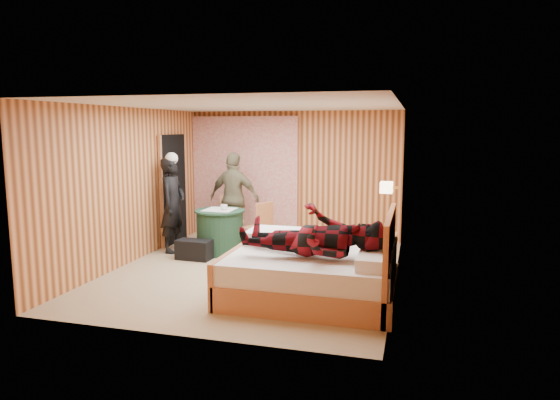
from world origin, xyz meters
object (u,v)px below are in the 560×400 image
(wall_lamp, at_px, (387,187))
(duffel_bag, at_px, (194,250))
(chair_far, at_px, (232,216))
(bed, at_px, (314,272))
(chair_near, at_px, (260,224))
(woman_standing, at_px, (173,205))
(man_at_table, at_px, (234,198))
(man_on_bed, at_px, (313,224))
(round_table, at_px, (220,231))
(nightstand, at_px, (381,254))

(wall_lamp, relative_size, duffel_bag, 0.45)
(chair_far, bearing_deg, bed, -75.49)
(wall_lamp, xyz_separation_m, duffel_bag, (-3.11, -0.07, -1.14))
(chair_far, height_order, duffel_bag, chair_far)
(chair_far, bearing_deg, chair_near, -63.29)
(woman_standing, distance_m, man_at_table, 1.19)
(chair_near, distance_m, man_on_bed, 2.63)
(round_table, bearing_deg, man_at_table, 90.00)
(wall_lamp, distance_m, duffel_bag, 3.31)
(round_table, bearing_deg, woman_standing, -170.31)
(chair_near, relative_size, woman_standing, 0.55)
(wall_lamp, bearing_deg, bed, -119.99)
(wall_lamp, distance_m, round_table, 3.04)
(wall_lamp, relative_size, chair_near, 0.28)
(duffel_bag, bearing_deg, chair_near, 36.12)
(round_table, xyz_separation_m, man_on_bed, (2.09, -2.10, 0.62))
(round_table, xyz_separation_m, chair_near, (0.71, 0.09, 0.14))
(nightstand, distance_m, man_at_table, 3.14)
(nightstand, relative_size, round_table, 0.70)
(chair_far, distance_m, man_on_bed, 3.53)
(man_at_table, bearing_deg, bed, 136.20)
(nightstand, xyz_separation_m, man_at_table, (-2.82, 1.27, 0.56))
(bed, distance_m, man_on_bed, 0.71)
(bed, bearing_deg, chair_near, 124.50)
(wall_lamp, distance_m, chair_far, 3.21)
(chair_near, xyz_separation_m, man_at_table, (-0.71, 0.64, 0.33))
(wall_lamp, height_order, bed, wall_lamp)
(chair_near, relative_size, man_at_table, 0.53)
(chair_near, height_order, man_on_bed, man_on_bed)
(man_on_bed, bearing_deg, chair_near, 122.17)
(chair_near, xyz_separation_m, woman_standing, (-1.53, -0.23, 0.31))
(bed, relative_size, duffel_bag, 3.70)
(wall_lamp, bearing_deg, round_table, 170.49)
(duffel_bag, height_order, man_on_bed, man_on_bed)
(round_table, distance_m, chair_far, 0.70)
(nightstand, height_order, chair_far, chair_far)
(chair_far, relative_size, man_at_table, 0.54)
(man_on_bed, bearing_deg, chair_far, 127.35)
(chair_far, relative_size, duffel_bag, 1.61)
(round_table, relative_size, man_on_bed, 0.49)
(round_table, xyz_separation_m, man_at_table, (-0.00, 0.73, 0.48))
(nightstand, relative_size, woman_standing, 0.36)
(man_at_table, height_order, man_on_bed, man_on_bed)
(nightstand, relative_size, duffel_bag, 1.06)
(wall_lamp, height_order, chair_far, wall_lamp)
(duffel_bag, distance_m, woman_standing, 0.97)
(round_table, relative_size, man_at_table, 0.50)
(round_table, relative_size, woman_standing, 0.52)
(chair_near, xyz_separation_m, man_on_bed, (1.38, -2.19, 0.48))
(bed, xyz_separation_m, duffel_bag, (-2.30, 1.33, -0.17))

